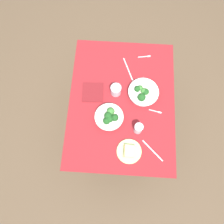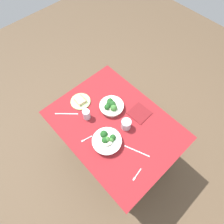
# 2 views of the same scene
# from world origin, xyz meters

# --- Properties ---
(ground_plane) EXTENTS (6.00, 6.00, 0.00)m
(ground_plane) POSITION_xyz_m (0.00, 0.00, 0.00)
(ground_plane) COLOR brown
(dining_table) EXTENTS (1.11, 0.83, 0.72)m
(dining_table) POSITION_xyz_m (0.00, 0.00, 0.59)
(dining_table) COLOR maroon
(dining_table) RESTS_ON ground_plane
(broccoli_bowl_far) EXTENTS (0.24, 0.24, 0.09)m
(broccoli_bowl_far) POSITION_xyz_m (-0.07, 0.16, 0.76)
(broccoli_bowl_far) COLOR white
(broccoli_bowl_far) RESTS_ON dining_table
(broccoli_bowl_near) EXTENTS (0.22, 0.22, 0.09)m
(broccoli_bowl_near) POSITION_xyz_m (0.14, -0.09, 0.76)
(broccoli_bowl_near) COLOR silver
(broccoli_bowl_near) RESTS_ON dining_table
(bread_side_plate) EXTENTS (0.18, 0.18, 0.04)m
(bread_side_plate) POSITION_xyz_m (0.38, 0.07, 0.74)
(bread_side_plate) COLOR #B7D684
(bread_side_plate) RESTS_ON dining_table
(water_glass_center) EXTENTS (0.06, 0.06, 0.10)m
(water_glass_center) POSITION_xyz_m (0.22, 0.13, 0.77)
(water_glass_center) COLOR silver
(water_glass_center) RESTS_ON dining_table
(water_glass_side) EXTENTS (0.08, 0.08, 0.09)m
(water_glass_side) POSITION_xyz_m (-0.08, -0.05, 0.77)
(water_glass_side) COLOR silver
(water_glass_side) RESTS_ON dining_table
(fork_by_far_bowl) EXTENTS (0.03, 0.10, 0.00)m
(fork_by_far_bowl) POSITION_xyz_m (0.06, 0.27, 0.73)
(fork_by_far_bowl) COLOR #B7B7BC
(fork_by_far_bowl) RESTS_ON dining_table
(fork_by_near_bowl) EXTENTS (0.03, 0.11, 0.00)m
(fork_by_near_bowl) POSITION_xyz_m (-0.42, 0.17, 0.73)
(fork_by_near_bowl) COLOR #B7B7BC
(fork_by_near_bowl) RESTS_ON dining_table
(table_knife_left) EXTENTS (0.20, 0.09, 0.00)m
(table_knife_left) POSITION_xyz_m (-0.29, 0.04, 0.73)
(table_knife_left) COLOR #B7B7BC
(table_knife_left) RESTS_ON dining_table
(table_knife_right) EXTENTS (0.15, 0.16, 0.00)m
(table_knife_right) POSITION_xyz_m (0.37, 0.24, 0.73)
(table_knife_right) COLOR #B7B7BC
(table_knife_right) RESTS_ON dining_table
(napkin_folded_upper) EXTENTS (0.17, 0.17, 0.01)m
(napkin_folded_upper) POSITION_xyz_m (-0.07, -0.23, 0.73)
(napkin_folded_upper) COLOR maroon
(napkin_folded_upper) RESTS_ON dining_table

